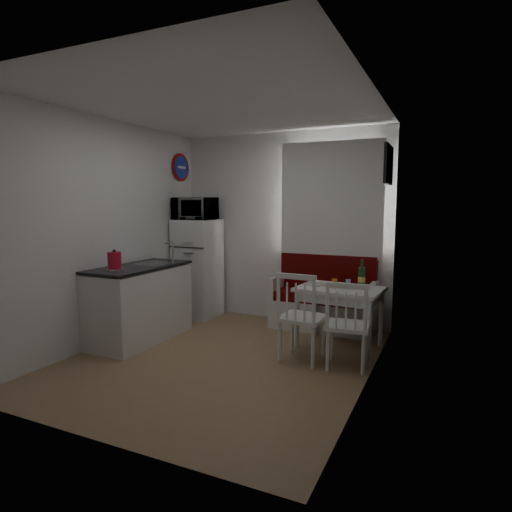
{
  "coord_description": "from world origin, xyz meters",
  "views": [
    {
      "loc": [
        2.15,
        -3.81,
        1.63
      ],
      "look_at": [
        0.16,
        0.5,
        1.05
      ],
      "focal_mm": 30.0,
      "sensor_mm": 36.0,
      "label": 1
    }
  ],
  "objects": [
    {
      "name": "fridge",
      "position": [
        -1.18,
        1.4,
        0.7
      ],
      "size": [
        0.56,
        0.56,
        1.4
      ],
      "primitive_type": "cube",
      "color": "white",
      "rests_on": "floor"
    },
    {
      "name": "chair_left",
      "position": [
        0.78,
        0.21,
        0.58
      ],
      "size": [
        0.46,
        0.44,
        0.5
      ],
      "rotation": [
        0.0,
        0.0,
        -0.04
      ],
      "color": "white",
      "rests_on": "floor"
    },
    {
      "name": "floor",
      "position": [
        0.0,
        0.0,
        0.0
      ],
      "size": [
        3.0,
        3.5,
        0.02
      ],
      "primitive_type": "cube",
      "color": "#94774E",
      "rests_on": "ground"
    },
    {
      "name": "drinking_glass_blue",
      "position": [
        1.11,
        0.93,
        0.74
      ],
      "size": [
        0.05,
        0.05,
        0.09
      ],
      "primitive_type": "cylinder",
      "color": "#7BC1D2",
      "rests_on": "dining_table"
    },
    {
      "name": "window",
      "position": [
        0.7,
        1.72,
        1.62
      ],
      "size": [
        1.22,
        0.06,
        1.47
      ],
      "primitive_type": "cube",
      "color": "white",
      "rests_on": "wall_back"
    },
    {
      "name": "bench",
      "position": [
        0.67,
        1.51,
        0.32
      ],
      "size": [
        1.34,
        0.52,
        0.96
      ],
      "color": "white",
      "rests_on": "floor"
    },
    {
      "name": "drinking_glass_orange",
      "position": [
        0.98,
        0.83,
        0.74
      ],
      "size": [
        0.06,
        0.06,
        0.1
      ],
      "primitive_type": "cylinder",
      "color": "orange",
      "rests_on": "dining_table"
    },
    {
      "name": "kettle",
      "position": [
        -1.15,
        -0.3,
        1.01
      ],
      "size": [
        0.17,
        0.17,
        0.23
      ],
      "primitive_type": "cylinder",
      "color": "red",
      "rests_on": "kitchen_counter"
    },
    {
      "name": "wall_left",
      "position": [
        -1.5,
        0.0,
        1.3
      ],
      "size": [
        0.02,
        3.5,
        2.6
      ],
      "primitive_type": "cube",
      "color": "white",
      "rests_on": "floor"
    },
    {
      "name": "wall_sign",
      "position": [
        -1.47,
        1.45,
        2.15
      ],
      "size": [
        0.03,
        0.4,
        0.4
      ],
      "primitive_type": "cylinder",
      "rotation": [
        0.0,
        1.57,
        0.0
      ],
      "color": "navy",
      "rests_on": "wall_left"
    },
    {
      "name": "chair_right",
      "position": [
        1.25,
        0.22,
        0.55
      ],
      "size": [
        0.46,
        0.44,
        0.47
      ],
      "rotation": [
        0.0,
        0.0,
        0.13
      ],
      "color": "white",
      "rests_on": "floor"
    },
    {
      "name": "wine_bottle",
      "position": [
        1.25,
        0.98,
        0.85
      ],
      "size": [
        0.08,
        0.08,
        0.32
      ],
      "primitive_type": null,
      "color": "#154320",
      "rests_on": "dining_table"
    },
    {
      "name": "curtain",
      "position": [
        0.7,
        1.65,
        1.68
      ],
      "size": [
        1.35,
        0.02,
        1.5
      ],
      "primitive_type": "cube",
      "color": "white",
      "rests_on": "wall_back"
    },
    {
      "name": "plate",
      "position": [
        0.73,
        0.9,
        0.7
      ],
      "size": [
        0.23,
        0.23,
        0.02
      ],
      "primitive_type": "cylinder",
      "color": "white",
      "rests_on": "dining_table"
    },
    {
      "name": "microwave",
      "position": [
        -1.18,
        1.35,
        1.56
      ],
      "size": [
        0.57,
        0.38,
        0.31
      ],
      "primitive_type": "imported",
      "color": "white",
      "rests_on": "fridge"
    },
    {
      "name": "dining_table",
      "position": [
        1.03,
        0.88,
        0.61
      ],
      "size": [
        0.98,
        0.73,
        0.69
      ],
      "rotation": [
        0.0,
        0.0,
        -0.09
      ],
      "color": "white",
      "rests_on": "floor"
    },
    {
      "name": "wall_right",
      "position": [
        1.5,
        0.0,
        1.3
      ],
      "size": [
        0.02,
        3.5,
        2.6
      ],
      "primitive_type": "cube",
      "color": "white",
      "rests_on": "floor"
    },
    {
      "name": "kitchen_counter",
      "position": [
        -1.2,
        0.16,
        0.46
      ],
      "size": [
        0.62,
        1.32,
        1.16
      ],
      "color": "white",
      "rests_on": "floor"
    },
    {
      "name": "ceiling",
      "position": [
        0.0,
        0.0,
        2.6
      ],
      "size": [
        3.0,
        3.5,
        0.02
      ],
      "primitive_type": "cube",
      "color": "white",
      "rests_on": "wall_back"
    },
    {
      "name": "wall_front",
      "position": [
        0.0,
        -1.75,
        1.3
      ],
      "size": [
        3.0,
        0.02,
        2.6
      ],
      "primitive_type": "cube",
      "color": "white",
      "rests_on": "floor"
    },
    {
      "name": "wall_back",
      "position": [
        0.0,
        1.75,
        1.3
      ],
      "size": [
        3.0,
        0.02,
        2.6
      ],
      "primitive_type": "cube",
      "color": "white",
      "rests_on": "floor"
    },
    {
      "name": "picture_frame",
      "position": [
        1.48,
        1.1,
        2.05
      ],
      "size": [
        0.04,
        0.52,
        0.42
      ],
      "primitive_type": "cube",
      "color": "black",
      "rests_on": "wall_right"
    }
  ]
}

